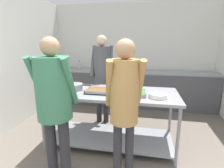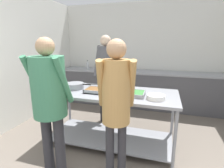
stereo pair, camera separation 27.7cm
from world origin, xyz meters
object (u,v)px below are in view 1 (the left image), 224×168
at_px(cook_behind_counter, 102,70).
at_px(guest_serving_left, 54,96).
at_px(serving_tray_vegetables, 101,91).
at_px(guest_serving_right, 124,97).
at_px(plate_stack, 158,96).
at_px(serving_tray_roast, 131,93).
at_px(water_bottle, 79,65).
at_px(sauce_pan, 74,87).

bearing_deg(cook_behind_counter, guest_serving_left, -96.00).
height_order(serving_tray_vegetables, cook_behind_counter, cook_behind_counter).
distance_m(serving_tray_vegetables, cook_behind_counter, 0.89).
bearing_deg(guest_serving_right, guest_serving_left, -174.45).
relative_size(serving_tray_vegetables, cook_behind_counter, 0.25).
distance_m(plate_stack, cook_behind_counter, 1.41).
distance_m(serving_tray_roast, water_bottle, 2.59).
relative_size(plate_stack, guest_serving_left, 0.15).
distance_m(serving_tray_roast, guest_serving_right, 0.66).
distance_m(plate_stack, water_bottle, 2.90).
relative_size(serving_tray_roast, guest_serving_right, 0.25).
height_order(serving_tray_vegetables, serving_tray_roast, same).
bearing_deg(plate_stack, guest_serving_left, -151.80).
height_order(serving_tray_vegetables, plate_stack, plate_stack).
xyz_separation_m(serving_tray_vegetables, guest_serving_left, (-0.36, -0.74, 0.13)).
bearing_deg(sauce_pan, serving_tray_vegetables, -10.31).
xyz_separation_m(serving_tray_roast, plate_stack, (0.37, -0.08, 0.00)).
xyz_separation_m(sauce_pan, guest_serving_right, (0.91, -0.74, 0.11)).
distance_m(serving_tray_vegetables, plate_stack, 0.85).
height_order(serving_tray_roast, plate_stack, plate_stack).
relative_size(plate_stack, water_bottle, 1.13).
bearing_deg(plate_stack, serving_tray_roast, 167.50).
bearing_deg(serving_tray_roast, guest_serving_left, -138.63).
bearing_deg(cook_behind_counter, water_bottle, 128.31).
relative_size(sauce_pan, cook_behind_counter, 0.24).
bearing_deg(guest_serving_left, guest_serving_right, 5.55).
bearing_deg(guest_serving_right, plate_stack, 54.65).
bearing_deg(water_bottle, guest_serving_left, -74.45).
xyz_separation_m(guest_serving_left, guest_serving_right, (0.80, 0.08, 0.01)).
relative_size(sauce_pan, guest_serving_left, 0.25).
height_order(serving_tray_vegetables, guest_serving_left, guest_serving_left).
bearing_deg(sauce_pan, plate_stack, -7.76).
height_order(plate_stack, cook_behind_counter, cook_behind_counter).
relative_size(serving_tray_vegetables, guest_serving_right, 0.26).
xyz_separation_m(plate_stack, water_bottle, (-1.97, 2.13, 0.10)).
bearing_deg(plate_stack, serving_tray_vegetables, 173.68).
height_order(plate_stack, guest_serving_left, guest_serving_left).
relative_size(guest_serving_right, cook_behind_counter, 0.95).
bearing_deg(serving_tray_roast, sauce_pan, 174.17).
distance_m(sauce_pan, water_bottle, 2.06).
xyz_separation_m(plate_stack, guest_serving_right, (-0.40, -0.57, 0.13)).
xyz_separation_m(plate_stack, guest_serving_left, (-1.20, -0.64, 0.12)).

